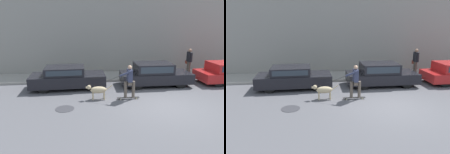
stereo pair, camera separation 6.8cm
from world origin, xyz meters
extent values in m
plane|color=#545459|center=(0.00, 0.00, 0.00)|extent=(36.00, 36.00, 0.00)
cube|color=gray|center=(0.00, 6.63, 2.93)|extent=(32.00, 0.30, 5.86)
cube|color=gray|center=(0.00, 5.32, 0.08)|extent=(30.00, 2.27, 0.15)
cylinder|color=black|center=(-3.22, 3.96, 0.30)|extent=(0.61, 0.22, 0.60)
cylinder|color=black|center=(-3.17, 2.54, 0.30)|extent=(0.61, 0.22, 0.60)
cylinder|color=black|center=(-5.71, 3.88, 0.30)|extent=(0.61, 0.22, 0.60)
cylinder|color=black|center=(-5.67, 2.46, 0.30)|extent=(0.61, 0.22, 0.60)
cube|color=black|center=(-4.44, 3.21, 0.48)|extent=(4.08, 1.79, 0.60)
cube|color=black|center=(-4.60, 3.20, 1.00)|extent=(2.13, 1.56, 0.43)
cube|color=#28333D|center=(-4.58, 2.45, 1.02)|extent=(1.83, 0.07, 0.28)
cylinder|color=black|center=(1.75, 3.95, 0.33)|extent=(0.66, 0.20, 0.66)
cylinder|color=black|center=(1.75, 2.46, 0.33)|extent=(0.66, 0.20, 0.66)
cylinder|color=black|center=(-0.72, 3.95, 0.33)|extent=(0.66, 0.20, 0.66)
cylinder|color=black|center=(-0.72, 2.47, 0.33)|extent=(0.66, 0.20, 0.66)
cube|color=black|center=(0.51, 3.21, 0.48)|extent=(3.99, 1.74, 0.56)
cube|color=black|center=(0.35, 3.21, 1.04)|extent=(2.07, 1.56, 0.55)
cube|color=#28333D|center=(0.35, 2.43, 1.06)|extent=(1.82, 0.02, 0.35)
cylinder|color=black|center=(3.95, 3.95, 0.33)|extent=(0.66, 0.21, 0.66)
cylinder|color=black|center=(3.98, 2.42, 0.33)|extent=(0.66, 0.21, 0.66)
cylinder|color=tan|center=(-3.16, 1.15, 0.16)|extent=(0.07, 0.07, 0.32)
cylinder|color=tan|center=(-3.16, 1.33, 0.16)|extent=(0.07, 0.07, 0.32)
cylinder|color=tan|center=(-2.62, 1.15, 0.16)|extent=(0.07, 0.07, 0.32)
cylinder|color=tan|center=(-2.62, 1.33, 0.16)|extent=(0.07, 0.07, 0.32)
ellipsoid|color=tan|center=(-2.89, 1.24, 0.46)|extent=(0.77, 0.33, 0.33)
sphere|color=tan|center=(-3.34, 1.24, 0.61)|extent=(0.20, 0.20, 0.20)
cylinder|color=tan|center=(-3.43, 1.24, 0.60)|extent=(0.11, 0.09, 0.09)
cylinder|color=tan|center=(-2.39, 1.24, 0.56)|extent=(0.31, 0.04, 0.23)
cylinder|color=beige|center=(-1.88, 1.00, 0.04)|extent=(0.07, 0.03, 0.07)
cylinder|color=beige|center=(-1.88, 1.15, 0.04)|extent=(0.07, 0.03, 0.07)
cylinder|color=beige|center=(-1.10, 1.01, 0.04)|extent=(0.07, 0.03, 0.07)
cylinder|color=beige|center=(-1.10, 1.16, 0.04)|extent=(0.07, 0.03, 0.07)
cube|color=black|center=(-1.49, 1.08, 0.08)|extent=(1.08, 0.13, 0.02)
cylinder|color=brown|center=(-1.62, 1.07, 0.48)|extent=(0.14, 0.14, 0.79)
cylinder|color=brown|center=(-1.24, 1.08, 0.48)|extent=(0.14, 0.14, 0.79)
cube|color=brown|center=(-1.43, 1.08, 0.80)|extent=(0.18, 0.32, 0.16)
cube|color=#2D334C|center=(-1.43, 1.08, 1.16)|extent=(0.21, 0.41, 0.58)
sphere|color=tan|center=(-1.43, 1.08, 1.55)|extent=(0.20, 0.20, 0.20)
cylinder|color=#2D334C|center=(-1.44, 1.33, 1.13)|extent=(0.09, 0.09, 0.55)
cylinder|color=#2D334C|center=(-1.68, 0.88, 1.30)|extent=(0.55, 0.20, 0.30)
cylinder|color=black|center=(-2.63, 1.08, 0.89)|extent=(1.42, 0.32, 0.62)
cylinder|color=brown|center=(3.32, 4.97, 0.58)|extent=(0.15, 0.15, 0.86)
cylinder|color=brown|center=(3.33, 4.81, 0.58)|extent=(0.15, 0.15, 0.86)
cube|color=black|center=(3.33, 4.89, 1.33)|extent=(0.23, 0.42, 0.63)
cylinder|color=black|center=(3.31, 5.14, 1.34)|extent=(0.09, 0.09, 0.60)
cylinder|color=black|center=(3.34, 4.64, 1.34)|extent=(0.09, 0.09, 0.60)
sphere|color=#997056|center=(3.33, 4.89, 1.76)|extent=(0.23, 0.23, 0.23)
cube|color=brown|center=(3.31, 5.14, 0.93)|extent=(0.12, 0.34, 0.22)
cylinder|color=#38383D|center=(-4.40, 0.21, 0.01)|extent=(0.79, 0.79, 0.01)
camera|label=1|loc=(-3.43, -8.61, 3.65)|focal=35.00mm
camera|label=2|loc=(-3.36, -8.62, 3.65)|focal=35.00mm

